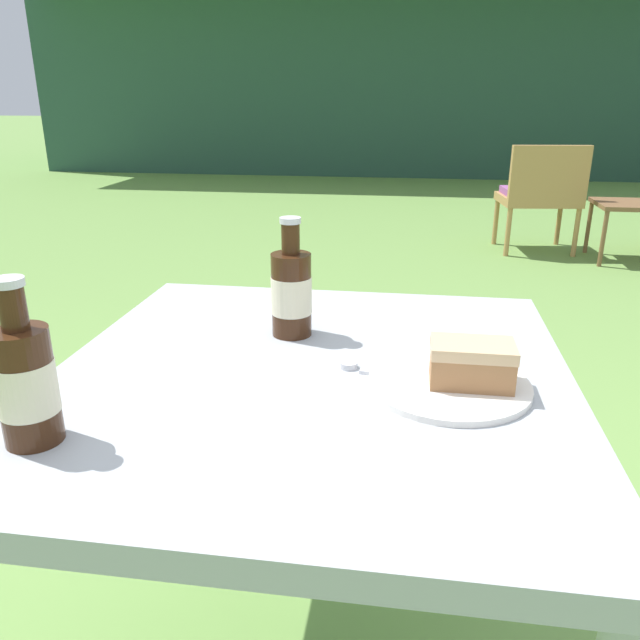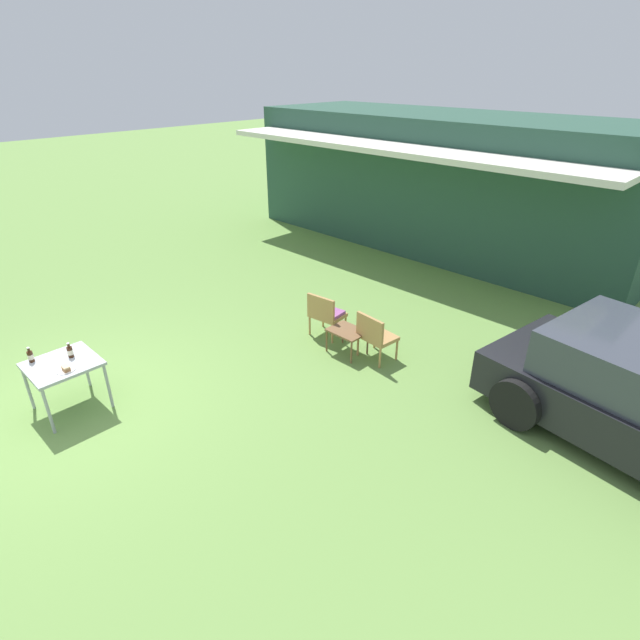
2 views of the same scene
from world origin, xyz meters
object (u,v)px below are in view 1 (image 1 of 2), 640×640
at_px(patio_table, 311,409).
at_px(cola_bottle_far, 26,382).
at_px(cake_on_plate, 460,374).
at_px(cola_bottle_near, 291,292).
at_px(garden_side_table, 640,209).
at_px(wicker_chair_cushioned, 541,192).

xyz_separation_m(patio_table, cola_bottle_far, (-0.31, -0.26, 0.15)).
relative_size(cake_on_plate, cola_bottle_near, 1.13).
relative_size(garden_side_table, cola_bottle_near, 2.74).
distance_m(patio_table, cola_bottle_near, 0.22).
height_order(patio_table, cake_on_plate, cake_on_plate).
xyz_separation_m(garden_side_table, cola_bottle_near, (-1.78, -3.60, 0.44)).
relative_size(wicker_chair_cushioned, garden_side_table, 1.35).
bearing_deg(wicker_chair_cushioned, cake_on_plate, 71.32).
relative_size(patio_table, cola_bottle_far, 3.99).
distance_m(cake_on_plate, cola_bottle_near, 0.35).
bearing_deg(cola_bottle_far, patio_table, 39.53).
bearing_deg(patio_table, cola_bottle_far, -140.47).
bearing_deg(wicker_chair_cushioned, patio_table, 68.07).
relative_size(wicker_chair_cushioned, cola_bottle_far, 3.69).
bearing_deg(patio_table, garden_side_table, 65.33).
bearing_deg(cola_bottle_far, garden_side_table, 63.08).
bearing_deg(wicker_chair_cushioned, garden_side_table, 158.61).
relative_size(cola_bottle_near, cola_bottle_far, 1.00).
bearing_deg(cola_bottle_near, wicker_chair_cushioned, 73.21).
relative_size(garden_side_table, cake_on_plate, 2.43).
height_order(garden_side_table, patio_table, patio_table).
height_order(wicker_chair_cushioned, cake_on_plate, cake_on_plate).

